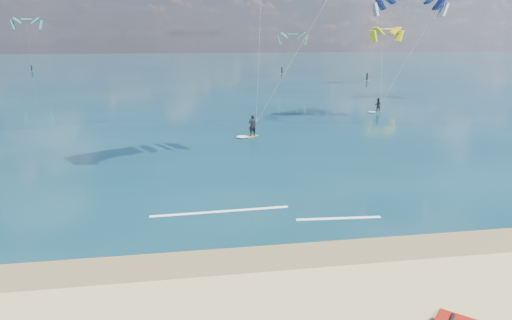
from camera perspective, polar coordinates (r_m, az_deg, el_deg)
The scene contains 7 objects.
ground at distance 54.36m, azimuth -6.16°, elevation 6.14°, with size 320.00×320.00×0.00m, color tan.
wet_sand_strip at distance 18.95m, azimuth 0.00°, elevation -12.09°, with size 320.00×2.40×0.01m, color brown.
sea at distance 117.94m, azimuth -7.87°, elevation 11.13°, with size 320.00×200.00×0.04m, color #0A2C3A.
kitesurfer_main at distance 36.25m, azimuth 2.80°, elevation 15.91°, with size 9.90×9.72×17.50m.
kitesurfer_far at distance 53.69m, azimuth 17.15°, elevation 13.99°, with size 8.68×3.82×14.28m.
shoreline_foam at distance 23.06m, azimuth 0.95°, elevation -6.76°, with size 11.32×2.32×0.01m.
distant_kites at distance 99.09m, azimuth -6.30°, elevation 13.33°, with size 77.08×35.85×11.91m.
Camera 1 is at (-2.63, -13.58, 8.79)m, focal length 32.00 mm.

